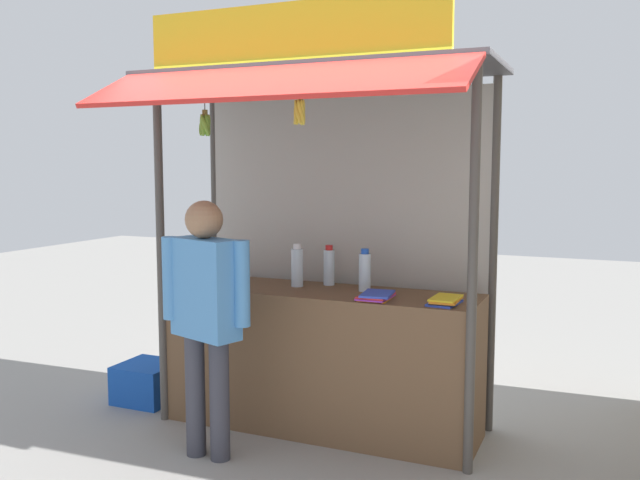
{
  "coord_description": "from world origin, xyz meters",
  "views": [
    {
      "loc": [
        1.85,
        -4.28,
        1.85
      ],
      "look_at": [
        0.0,
        0.0,
        1.34
      ],
      "focal_mm": 38.26,
      "sensor_mm": 36.0,
      "label": 1
    }
  ],
  "objects_px": {
    "banana_bunch_inner_left": "(300,112)",
    "banana_bunch_rightmost": "(205,125)",
    "water_bottle_left": "(297,267)",
    "vendor_person": "(206,305)",
    "magazine_stack_mid_right": "(445,301)",
    "water_bottle_front_left": "(365,271)",
    "plastic_crate": "(148,382)",
    "magazine_stack_rear_center": "(376,296)",
    "water_bottle_far_left": "(218,268)",
    "water_bottle_far_right": "(329,266)"
  },
  "relations": [
    {
      "from": "water_bottle_left",
      "to": "magazine_stack_mid_right",
      "type": "distance_m",
      "value": 1.14
    },
    {
      "from": "magazine_stack_mid_right",
      "to": "banana_bunch_inner_left",
      "type": "distance_m",
      "value": 1.48
    },
    {
      "from": "banana_bunch_inner_left",
      "to": "banana_bunch_rightmost",
      "type": "bearing_deg",
      "value": -179.9
    },
    {
      "from": "water_bottle_far_left",
      "to": "banana_bunch_inner_left",
      "type": "relative_size",
      "value": 0.88
    },
    {
      "from": "water_bottle_left",
      "to": "vendor_person",
      "type": "xyz_separation_m",
      "value": [
        -0.25,
        -0.8,
        -0.15
      ]
    },
    {
      "from": "water_bottle_far_left",
      "to": "water_bottle_left",
      "type": "relative_size",
      "value": 0.73
    },
    {
      "from": "water_bottle_far_left",
      "to": "plastic_crate",
      "type": "relative_size",
      "value": 0.52
    },
    {
      "from": "magazine_stack_mid_right",
      "to": "banana_bunch_inner_left",
      "type": "xyz_separation_m",
      "value": [
        -0.87,
        -0.28,
        1.17
      ]
    },
    {
      "from": "water_bottle_front_left",
      "to": "banana_bunch_rightmost",
      "type": "xyz_separation_m",
      "value": [
        -0.95,
        -0.49,
        0.99
      ]
    },
    {
      "from": "vendor_person",
      "to": "plastic_crate",
      "type": "relative_size",
      "value": 3.83
    },
    {
      "from": "water_bottle_far_left",
      "to": "vendor_person",
      "type": "height_order",
      "value": "vendor_person"
    },
    {
      "from": "water_bottle_front_left",
      "to": "water_bottle_left",
      "type": "xyz_separation_m",
      "value": [
        -0.51,
        -0.02,
        0.01
      ]
    },
    {
      "from": "water_bottle_left",
      "to": "magazine_stack_rear_center",
      "type": "xyz_separation_m",
      "value": [
        0.67,
        -0.22,
        -0.12
      ]
    },
    {
      "from": "water_bottle_far_left",
      "to": "banana_bunch_inner_left",
      "type": "height_order",
      "value": "banana_bunch_inner_left"
    },
    {
      "from": "water_bottle_left",
      "to": "banana_bunch_rightmost",
      "type": "distance_m",
      "value": 1.18
    },
    {
      "from": "vendor_person",
      "to": "magazine_stack_rear_center",
      "type": "bearing_deg",
      "value": 51.12
    },
    {
      "from": "banana_bunch_rightmost",
      "to": "vendor_person",
      "type": "height_order",
      "value": "banana_bunch_rightmost"
    },
    {
      "from": "magazine_stack_rear_center",
      "to": "magazine_stack_mid_right",
      "type": "bearing_deg",
      "value": 2.64
    },
    {
      "from": "magazine_stack_rear_center",
      "to": "water_bottle_front_left",
      "type": "bearing_deg",
      "value": 124.76
    },
    {
      "from": "magazine_stack_mid_right",
      "to": "banana_bunch_rightmost",
      "type": "xyz_separation_m",
      "value": [
        -1.56,
        -0.28,
        1.11
      ]
    },
    {
      "from": "water_bottle_far_left",
      "to": "banana_bunch_rightmost",
      "type": "relative_size",
      "value": 0.72
    },
    {
      "from": "water_bottle_left",
      "to": "magazine_stack_rear_center",
      "type": "height_order",
      "value": "water_bottle_left"
    },
    {
      "from": "magazine_stack_rear_center",
      "to": "banana_bunch_rightmost",
      "type": "relative_size",
      "value": 0.95
    },
    {
      "from": "water_bottle_far_right",
      "to": "water_bottle_left",
      "type": "height_order",
      "value": "water_bottle_left"
    },
    {
      "from": "water_bottle_front_left",
      "to": "magazine_stack_mid_right",
      "type": "relative_size",
      "value": 1.03
    },
    {
      "from": "magazine_stack_rear_center",
      "to": "vendor_person",
      "type": "relative_size",
      "value": 0.18
    },
    {
      "from": "vendor_person",
      "to": "plastic_crate",
      "type": "bearing_deg",
      "value": 163.7
    },
    {
      "from": "water_bottle_left",
      "to": "banana_bunch_inner_left",
      "type": "distance_m",
      "value": 1.18
    },
    {
      "from": "water_bottle_front_left",
      "to": "plastic_crate",
      "type": "relative_size",
      "value": 0.69
    },
    {
      "from": "magazine_stack_mid_right",
      "to": "vendor_person",
      "type": "xyz_separation_m",
      "value": [
        -1.37,
        -0.61,
        -0.03
      ]
    },
    {
      "from": "vendor_person",
      "to": "water_bottle_far_right",
      "type": "bearing_deg",
      "value": 83.83
    },
    {
      "from": "water_bottle_front_left",
      "to": "water_bottle_far_left",
      "type": "bearing_deg",
      "value": -176.04
    },
    {
      "from": "water_bottle_far_left",
      "to": "water_bottle_far_right",
      "type": "bearing_deg",
      "value": 14.24
    },
    {
      "from": "water_bottle_far_left",
      "to": "magazine_stack_mid_right",
      "type": "bearing_deg",
      "value": -4.53
    },
    {
      "from": "water_bottle_far_left",
      "to": "plastic_crate",
      "type": "bearing_deg",
      "value": -176.07
    },
    {
      "from": "water_bottle_far_right",
      "to": "water_bottle_front_left",
      "type": "distance_m",
      "value": 0.34
    },
    {
      "from": "water_bottle_front_left",
      "to": "water_bottle_left",
      "type": "distance_m",
      "value": 0.51
    },
    {
      "from": "water_bottle_far_left",
      "to": "water_bottle_left",
      "type": "distance_m",
      "value": 0.62
    },
    {
      "from": "plastic_crate",
      "to": "magazine_stack_mid_right",
      "type": "bearing_deg",
      "value": -2.26
    },
    {
      "from": "magazine_stack_mid_right",
      "to": "banana_bunch_rightmost",
      "type": "bearing_deg",
      "value": -169.86
    },
    {
      "from": "banana_bunch_inner_left",
      "to": "water_bottle_far_left",
      "type": "bearing_deg",
      "value": 154.36
    },
    {
      "from": "water_bottle_far_left",
      "to": "banana_bunch_rightmost",
      "type": "bearing_deg",
      "value": -67.22
    },
    {
      "from": "banana_bunch_rightmost",
      "to": "vendor_person",
      "type": "xyz_separation_m",
      "value": [
        0.19,
        -0.33,
        -1.13
      ]
    },
    {
      "from": "banana_bunch_rightmost",
      "to": "magazine_stack_rear_center",
      "type": "bearing_deg",
      "value": 13.06
    },
    {
      "from": "water_bottle_front_left",
      "to": "plastic_crate",
      "type": "height_order",
      "value": "water_bottle_front_left"
    },
    {
      "from": "magazine_stack_rear_center",
      "to": "banana_bunch_rightmost",
      "type": "distance_m",
      "value": 1.59
    },
    {
      "from": "water_bottle_far_right",
      "to": "water_bottle_far_left",
      "type": "height_order",
      "value": "water_bottle_far_right"
    },
    {
      "from": "magazine_stack_mid_right",
      "to": "plastic_crate",
      "type": "bearing_deg",
      "value": 177.74
    },
    {
      "from": "water_bottle_left",
      "to": "plastic_crate",
      "type": "distance_m",
      "value": 1.6
    },
    {
      "from": "vendor_person",
      "to": "water_bottle_left",
      "type": "bearing_deg",
      "value": 91.27
    }
  ]
}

